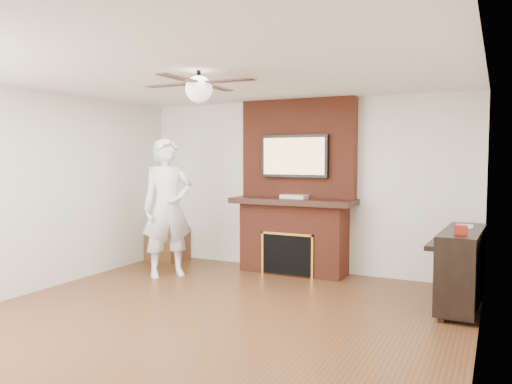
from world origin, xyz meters
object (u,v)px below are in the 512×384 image
at_px(fireplace, 295,204).
at_px(piano, 461,266).
at_px(person, 168,208).
at_px(side_table, 168,242).

xyz_separation_m(fireplace, piano, (2.29, -0.82, -0.53)).
xyz_separation_m(person, side_table, (-0.70, 0.95, -0.68)).
xyz_separation_m(fireplace, person, (-1.50, -1.02, -0.03)).
bearing_deg(person, side_table, 76.31).
height_order(fireplace, person, fireplace).
distance_m(person, piano, 3.82).
xyz_separation_m(fireplace, side_table, (-2.20, -0.07, -0.72)).
height_order(person, piano, person).
distance_m(fireplace, side_table, 2.31).
bearing_deg(piano, side_table, 173.38).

